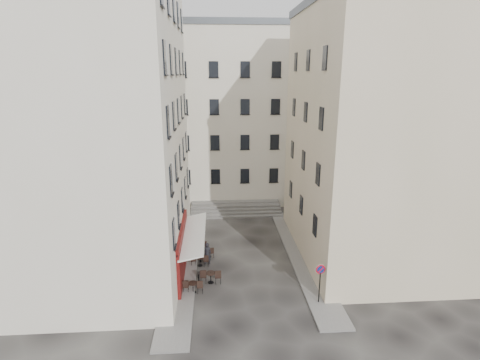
{
  "coord_description": "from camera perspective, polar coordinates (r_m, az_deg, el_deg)",
  "views": [
    {
      "loc": [
        -2.04,
        -22.97,
        13.65
      ],
      "look_at": [
        -0.18,
        4.0,
        5.93
      ],
      "focal_mm": 28.0,
      "sensor_mm": 36.0,
      "label": 1
    }
  ],
  "objects": [
    {
      "name": "cafe_storefront",
      "position": [
        26.8,
        -8.55,
        -10.31
      ],
      "size": [
        1.74,
        7.3,
        3.5
      ],
      "color": "#4C0A0D",
      "rests_on": "ground"
    },
    {
      "name": "bollard_near",
      "position": [
        25.62,
        -6.3,
        -14.98
      ],
      "size": [
        0.12,
        0.12,
        0.98
      ],
      "color": "black",
      "rests_on": "ground"
    },
    {
      "name": "building_right",
      "position": [
        29.61,
        21.31,
        6.43
      ],
      "size": [
        12.2,
        14.2,
        18.6
      ],
      "color": "#C7B994",
      "rests_on": "ground"
    },
    {
      "name": "no_parking_sign",
      "position": [
        23.73,
        12.12,
        -14.18
      ],
      "size": [
        0.61,
        0.12,
        2.65
      ],
      "rotation": [
        0.0,
        0.0,
        0.1
      ],
      "color": "black",
      "rests_on": "ground"
    },
    {
      "name": "pedestrian",
      "position": [
        28.21,
        -5.04,
        -11.08
      ],
      "size": [
        0.63,
        0.42,
        1.72
      ],
      "primitive_type": "imported",
      "rotation": [
        0.0,
        0.0,
        3.15
      ],
      "color": "black",
      "rests_on": "ground"
    },
    {
      "name": "bollard_mid",
      "position": [
        28.67,
        -6.04,
        -11.39
      ],
      "size": [
        0.12,
        0.12,
        0.98
      ],
      "color": "black",
      "rests_on": "ground"
    },
    {
      "name": "building_back",
      "position": [
        42.2,
        -2.55,
        10.03
      ],
      "size": [
        18.2,
        10.2,
        18.6
      ],
      "color": "beige",
      "rests_on": "ground"
    },
    {
      "name": "building_left",
      "position": [
        27.51,
        -22.03,
        7.82
      ],
      "size": [
        12.2,
        16.2,
        20.6
      ],
      "color": "beige",
      "rests_on": "ground"
    },
    {
      "name": "stone_steps",
      "position": [
        37.98,
        -0.62,
        -4.47
      ],
      "size": [
        9.0,
        3.15,
        0.8
      ],
      "color": "#625F5D",
      "rests_on": "ground"
    },
    {
      "name": "bistro_table_c",
      "position": [
        28.16,
        -6.14,
        -12.07
      ],
      "size": [
        1.3,
        0.61,
        0.91
      ],
      "color": "black",
      "rests_on": "ground"
    },
    {
      "name": "sidewalk_right",
      "position": [
        30.03,
        9.26,
        -11.19
      ],
      "size": [
        2.0,
        18.0,
        0.12
      ],
      "primitive_type": "cube",
      "color": "slate",
      "rests_on": "ground"
    },
    {
      "name": "bistro_table_e",
      "position": [
        30.46,
        -6.21,
        -9.89
      ],
      "size": [
        1.19,
        0.56,
        0.84
      ],
      "color": "black",
      "rests_on": "ground"
    },
    {
      "name": "bistro_table_d",
      "position": [
        29.36,
        -5.15,
        -10.9
      ],
      "size": [
        1.18,
        0.55,
        0.83
      ],
      "color": "black",
      "rests_on": "ground"
    },
    {
      "name": "sidewalk_left",
      "position": [
        30.3,
        -8.33,
        -10.89
      ],
      "size": [
        2.0,
        22.0,
        0.12
      ],
      "primitive_type": "cube",
      "color": "slate",
      "rests_on": "ground"
    },
    {
      "name": "bistro_table_b",
      "position": [
        26.04,
        -4.49,
        -14.43
      ],
      "size": [
        1.41,
        0.66,
        0.99
      ],
      "color": "black",
      "rests_on": "ground"
    },
    {
      "name": "ground",
      "position": [
        26.79,
        1.01,
        -14.69
      ],
      "size": [
        90.0,
        90.0,
        0.0
      ],
      "primitive_type": "plane",
      "color": "black",
      "rests_on": "ground"
    },
    {
      "name": "bollard_far",
      "position": [
        31.82,
        -5.83,
        -8.5
      ],
      "size": [
        0.12,
        0.12,
        0.98
      ],
      "color": "black",
      "rests_on": "ground"
    },
    {
      "name": "bistro_table_a",
      "position": [
        25.17,
        -7.18,
        -15.78
      ],
      "size": [
        1.3,
        0.61,
        0.91
      ],
      "color": "black",
      "rests_on": "ground"
    }
  ]
}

